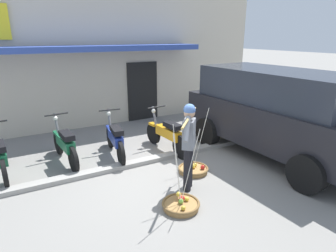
{
  "coord_description": "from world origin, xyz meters",
  "views": [
    {
      "loc": [
        -2.6,
        -4.94,
        2.86
      ],
      "look_at": [
        0.48,
        0.6,
        0.85
      ],
      "focal_mm": 30.61,
      "sensor_mm": 36.0,
      "label": 1
    }
  ],
  "objects_px": {
    "motorcycle_second_in_row": "(65,145)",
    "motorcycle_third_in_row": "(115,139)",
    "fruit_basket_left_side": "(193,169)",
    "motorcycle_end_of_row": "(167,134)",
    "parked_truck": "(278,111)",
    "fruit_vendor": "(189,142)",
    "motorcycle_nearest_shop": "(0,156)",
    "fruit_basket_right_side": "(181,204)"
  },
  "relations": [
    {
      "from": "fruit_vendor",
      "to": "motorcycle_third_in_row",
      "type": "bearing_deg",
      "value": 108.03
    },
    {
      "from": "fruit_vendor",
      "to": "fruit_basket_right_side",
      "type": "relative_size",
      "value": 1.17
    },
    {
      "from": "motorcycle_second_in_row",
      "to": "parked_truck",
      "type": "height_order",
      "value": "parked_truck"
    },
    {
      "from": "motorcycle_third_in_row",
      "to": "fruit_basket_right_side",
      "type": "bearing_deg",
      "value": -85.01
    },
    {
      "from": "motorcycle_second_in_row",
      "to": "parked_truck",
      "type": "xyz_separation_m",
      "value": [
        4.6,
        -2.04,
        0.68
      ]
    },
    {
      "from": "motorcycle_third_in_row",
      "to": "parked_truck",
      "type": "bearing_deg",
      "value": -27.91
    },
    {
      "from": "fruit_vendor",
      "to": "motorcycle_nearest_shop",
      "type": "xyz_separation_m",
      "value": [
        -3.15,
        2.35,
        -0.52
      ]
    },
    {
      "from": "motorcycle_end_of_row",
      "to": "parked_truck",
      "type": "distance_m",
      "value": 2.75
    },
    {
      "from": "motorcycle_third_in_row",
      "to": "motorcycle_end_of_row",
      "type": "bearing_deg",
      "value": -13.94
    },
    {
      "from": "fruit_vendor",
      "to": "motorcycle_third_in_row",
      "type": "xyz_separation_m",
      "value": [
        -0.71,
        2.18,
        -0.52
      ]
    },
    {
      "from": "motorcycle_second_in_row",
      "to": "motorcycle_third_in_row",
      "type": "xyz_separation_m",
      "value": [
        1.14,
        -0.2,
        0.0
      ]
    },
    {
      "from": "motorcycle_third_in_row",
      "to": "motorcycle_nearest_shop",
      "type": "bearing_deg",
      "value": 175.9
    },
    {
      "from": "motorcycle_second_in_row",
      "to": "motorcycle_third_in_row",
      "type": "relative_size",
      "value": 1.0
    },
    {
      "from": "fruit_vendor",
      "to": "motorcycle_third_in_row",
      "type": "relative_size",
      "value": 0.93
    },
    {
      "from": "motorcycle_nearest_shop",
      "to": "motorcycle_second_in_row",
      "type": "height_order",
      "value": "same"
    },
    {
      "from": "motorcycle_third_in_row",
      "to": "motorcycle_end_of_row",
      "type": "height_order",
      "value": "same"
    },
    {
      "from": "fruit_basket_left_side",
      "to": "fruit_basket_right_side",
      "type": "distance_m",
      "value": 1.4
    },
    {
      "from": "fruit_basket_right_side",
      "to": "motorcycle_second_in_row",
      "type": "height_order",
      "value": "fruit_basket_right_side"
    },
    {
      "from": "fruit_basket_left_side",
      "to": "motorcycle_second_in_row",
      "type": "relative_size",
      "value": 0.8
    },
    {
      "from": "fruit_vendor",
      "to": "parked_truck",
      "type": "distance_m",
      "value": 2.78
    },
    {
      "from": "parked_truck",
      "to": "motorcycle_end_of_row",
      "type": "bearing_deg",
      "value": 145.27
    },
    {
      "from": "fruit_basket_left_side",
      "to": "motorcycle_second_in_row",
      "type": "distance_m",
      "value": 3.0
    },
    {
      "from": "fruit_vendor",
      "to": "motorcycle_second_in_row",
      "type": "relative_size",
      "value": 0.93
    },
    {
      "from": "motorcycle_third_in_row",
      "to": "parked_truck",
      "type": "relative_size",
      "value": 0.37
    },
    {
      "from": "motorcycle_nearest_shop",
      "to": "motorcycle_third_in_row",
      "type": "distance_m",
      "value": 2.45
    },
    {
      "from": "fruit_vendor",
      "to": "fruit_basket_left_side",
      "type": "height_order",
      "value": "fruit_vendor"
    },
    {
      "from": "motorcycle_second_in_row",
      "to": "motorcycle_third_in_row",
      "type": "distance_m",
      "value": 1.15
    },
    {
      "from": "fruit_basket_left_side",
      "to": "motorcycle_end_of_row",
      "type": "xyz_separation_m",
      "value": [
        0.09,
        1.35,
        0.38
      ]
    },
    {
      "from": "motorcycle_end_of_row",
      "to": "fruit_basket_right_side",
      "type": "bearing_deg",
      "value": -113.6
    },
    {
      "from": "motorcycle_second_in_row",
      "to": "motorcycle_end_of_row",
      "type": "height_order",
      "value": "same"
    },
    {
      "from": "fruit_vendor",
      "to": "motorcycle_second_in_row",
      "type": "bearing_deg",
      "value": 127.78
    },
    {
      "from": "motorcycle_nearest_shop",
      "to": "fruit_basket_left_side",
      "type": "bearing_deg",
      "value": -26.82
    },
    {
      "from": "fruit_basket_right_side",
      "to": "motorcycle_end_of_row",
      "type": "relative_size",
      "value": 0.8
    },
    {
      "from": "motorcycle_second_in_row",
      "to": "motorcycle_end_of_row",
      "type": "distance_m",
      "value": 2.47
    },
    {
      "from": "fruit_vendor",
      "to": "fruit_basket_left_side",
      "type": "bearing_deg",
      "value": 47.21
    },
    {
      "from": "fruit_basket_right_side",
      "to": "motorcycle_third_in_row",
      "type": "height_order",
      "value": "fruit_basket_right_side"
    },
    {
      "from": "motorcycle_second_in_row",
      "to": "parked_truck",
      "type": "distance_m",
      "value": 5.08
    },
    {
      "from": "fruit_basket_left_side",
      "to": "motorcycle_nearest_shop",
      "type": "bearing_deg",
      "value": 153.18
    },
    {
      "from": "motorcycle_second_in_row",
      "to": "fruit_basket_right_side",
      "type": "bearing_deg",
      "value": -64.65
    },
    {
      "from": "fruit_basket_left_side",
      "to": "motorcycle_end_of_row",
      "type": "bearing_deg",
      "value": 86.33
    },
    {
      "from": "fruit_basket_right_side",
      "to": "motorcycle_third_in_row",
      "type": "relative_size",
      "value": 0.8
    },
    {
      "from": "fruit_basket_left_side",
      "to": "fruit_basket_right_side",
      "type": "relative_size",
      "value": 1.0
    }
  ]
}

